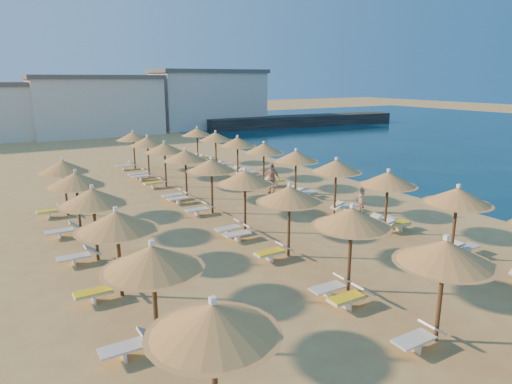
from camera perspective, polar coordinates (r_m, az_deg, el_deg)
ground at (r=20.67m, az=6.41°, el=-5.73°), size 220.00×220.00×0.00m
jetty at (r=69.17m, az=5.80°, el=8.88°), size 30.24×6.73×1.50m
hotel_blocks at (r=62.00m, az=-18.07°, el=10.40°), size 46.04×9.65×8.10m
parasol_row_east at (r=23.73m, az=10.00°, el=3.10°), size 2.65×37.90×3.05m
parasol_row_west at (r=20.68m, az=-1.40°, el=1.69°), size 2.65×37.90×3.05m
parasol_row_inland at (r=16.76m, az=-18.52°, el=-2.02°), size 2.65×20.28×3.05m
loungers at (r=21.59m, az=1.75°, el=-3.80°), size 15.04×36.70×0.66m
beachgoer_c at (r=28.13m, az=1.93°, el=1.73°), size 0.96×1.20×1.91m
beachgoer_a at (r=24.74m, az=13.06°, el=-0.73°), size 0.56×0.68×1.60m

